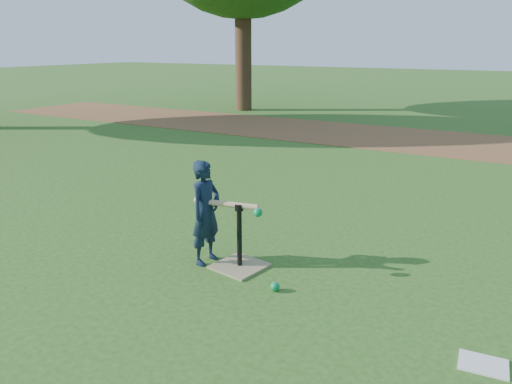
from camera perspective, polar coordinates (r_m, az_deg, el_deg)
The scene contains 7 objects.
ground at distance 4.52m, azimuth -3.09°, elevation -9.51°, with size 80.00×80.00×0.00m, color #285116.
dirt_strip at distance 11.29m, azimuth 18.36°, elevation 5.62°, with size 24.00×3.00×0.01m, color brown.
child at distance 4.63m, azimuth -5.75°, elevation -2.35°, with size 0.36×0.24×0.98m, color black.
wiffle_ball_ground at distance 4.24m, azimuth 2.19°, elevation -10.76°, with size 0.08×0.08×0.08m, color #0B8343.
clipboard at distance 3.70m, azimuth 24.54°, elevation -17.49°, with size 0.30×0.23×0.01m, color silver.
batting_tee at distance 4.63m, azimuth -1.89°, elevation -7.34°, with size 0.50×0.50×0.61m.
swing_action at distance 4.47m, azimuth -3.02°, elevation -1.53°, with size 0.72×0.16×0.08m.
Camera 1 is at (2.25, -3.38, 1.99)m, focal length 35.00 mm.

